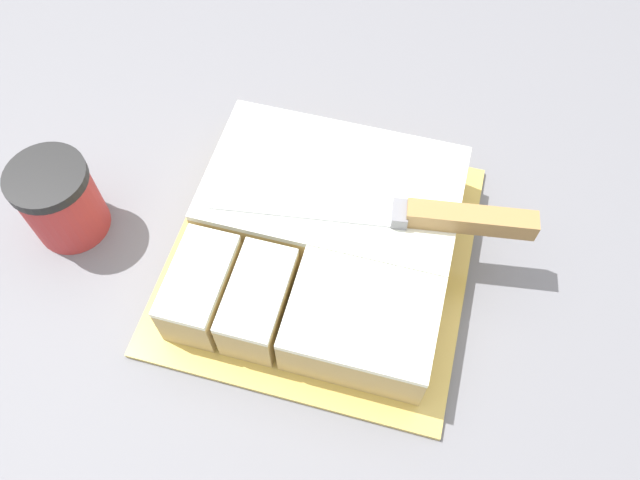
{
  "coord_description": "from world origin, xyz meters",
  "views": [
    {
      "loc": [
        0.11,
        -0.37,
        1.49
      ],
      "look_at": [
        0.02,
        -0.06,
        0.93
      ],
      "focal_mm": 35.0,
      "sensor_mm": 36.0,
      "label": 1
    }
  ],
  "objects_px": {
    "knife": "(435,217)",
    "coffee_cup": "(60,200)",
    "cake_board": "(320,256)",
    "cake": "(323,238)"
  },
  "relations": [
    {
      "from": "cake_board",
      "to": "coffee_cup",
      "type": "relative_size",
      "value": 3.4
    },
    {
      "from": "cake_board",
      "to": "coffee_cup",
      "type": "distance_m",
      "value": 0.28
    },
    {
      "from": "knife",
      "to": "cake",
      "type": "bearing_deg",
      "value": 7.46
    },
    {
      "from": "cake_board",
      "to": "knife",
      "type": "height_order",
      "value": "knife"
    },
    {
      "from": "cake_board",
      "to": "cake",
      "type": "relative_size",
      "value": 1.19
    },
    {
      "from": "cake_board",
      "to": "knife",
      "type": "relative_size",
      "value": 0.98
    },
    {
      "from": "cake_board",
      "to": "coffee_cup",
      "type": "xyz_separation_m",
      "value": [
        -0.28,
        -0.03,
        0.04
      ]
    },
    {
      "from": "coffee_cup",
      "to": "cake",
      "type": "bearing_deg",
      "value": 6.61
    },
    {
      "from": "knife",
      "to": "coffee_cup",
      "type": "bearing_deg",
      "value": 1.16
    },
    {
      "from": "cake",
      "to": "coffee_cup",
      "type": "bearing_deg",
      "value": -173.39
    }
  ]
}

